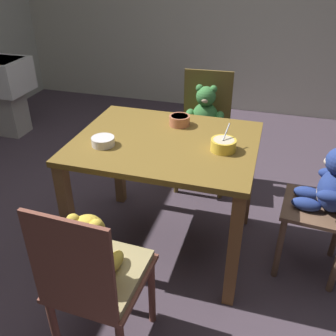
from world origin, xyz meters
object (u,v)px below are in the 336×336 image
object	(u,v)px
porridge_bowl_white_near_left	(103,141)
teddy_chair_far_center	(205,120)
porridge_bowl_yellow_near_right	(223,145)
teddy_chair_near_front	(94,268)
porridge_bowl_terracotta_far_center	(180,120)
sink_basin	(3,86)
dining_table	(166,160)
teddy_chair_near_right	(331,192)

from	to	relation	value
porridge_bowl_white_near_left	teddy_chair_far_center	bearing A→B (deg)	68.88
porridge_bowl_yellow_near_right	teddy_chair_near_front	bearing A→B (deg)	-116.71
porridge_bowl_white_near_left	porridge_bowl_terracotta_far_center	distance (m)	0.51
porridge_bowl_terracotta_far_center	sink_basin	xyz separation A→B (m)	(-2.07, 0.97, -0.28)
teddy_chair_far_center	porridge_bowl_terracotta_far_center	bearing A→B (deg)	-8.01
dining_table	teddy_chair_near_right	xyz separation A→B (m)	(0.93, 0.03, -0.08)
teddy_chair_near_front	porridge_bowl_yellow_near_right	size ratio (longest dim) A/B	6.24
dining_table	porridge_bowl_terracotta_far_center	xyz separation A→B (m)	(0.02, 0.22, 0.16)
teddy_chair_far_center	porridge_bowl_white_near_left	bearing A→B (deg)	-24.85
teddy_chair_near_front	porridge_bowl_terracotta_far_center	distance (m)	1.08
teddy_chair_far_center	porridge_bowl_terracotta_far_center	size ratio (longest dim) A/B	7.10
dining_table	teddy_chair_far_center	distance (m)	0.84
porridge_bowl_terracotta_far_center	sink_basin	world-z (taller)	porridge_bowl_terracotta_far_center
teddy_chair_far_center	porridge_bowl_terracotta_far_center	world-z (taller)	teddy_chair_far_center
porridge_bowl_yellow_near_right	teddy_chair_far_center	bearing A→B (deg)	107.15
teddy_chair_far_center	porridge_bowl_yellow_near_right	bearing A→B (deg)	13.42
teddy_chair_near_right	porridge_bowl_terracotta_far_center	world-z (taller)	teddy_chair_near_right
teddy_chair_near_front	porridge_bowl_white_near_left	world-z (taller)	teddy_chair_near_front
teddy_chair_near_right	sink_basin	world-z (taller)	teddy_chair_near_right
dining_table	porridge_bowl_terracotta_far_center	distance (m)	0.28
porridge_bowl_yellow_near_right	porridge_bowl_terracotta_far_center	size ratio (longest dim) A/B	1.16
porridge_bowl_yellow_near_right	porridge_bowl_terracotta_far_center	distance (m)	0.40
teddy_chair_near_front	teddy_chair_far_center	bearing A→B (deg)	-2.08
sink_basin	porridge_bowl_white_near_left	bearing A→B (deg)	-37.84
porridge_bowl_yellow_near_right	sink_basin	size ratio (longest dim) A/B	0.19
teddy_chair_far_center	sink_basin	xyz separation A→B (m)	(-2.12, 0.36, -0.04)
porridge_bowl_yellow_near_right	sink_basin	xyz separation A→B (m)	(-2.38, 1.22, -0.28)
teddy_chair_far_center	teddy_chair_near_front	distance (m)	1.66
teddy_chair_near_right	sink_basin	size ratio (longest dim) A/B	1.12
teddy_chair_far_center	porridge_bowl_yellow_near_right	world-z (taller)	teddy_chair_far_center
teddy_chair_near_right	porridge_bowl_white_near_left	bearing A→B (deg)	14.09
dining_table	porridge_bowl_terracotta_far_center	size ratio (longest dim) A/B	8.15
sink_basin	teddy_chair_near_front	bearing A→B (deg)	-45.49
porridge_bowl_white_near_left	sink_basin	bearing A→B (deg)	142.16
porridge_bowl_white_near_left	porridge_bowl_terracotta_far_center	size ratio (longest dim) A/B	1.01
porridge_bowl_yellow_near_right	porridge_bowl_terracotta_far_center	world-z (taller)	porridge_bowl_yellow_near_right
porridge_bowl_white_near_left	porridge_bowl_yellow_near_right	size ratio (longest dim) A/B	0.87
teddy_chair_near_right	porridge_bowl_terracotta_far_center	bearing A→B (deg)	-6.53
porridge_bowl_white_near_left	porridge_bowl_yellow_near_right	xyz separation A→B (m)	(0.65, 0.13, 0.01)
dining_table	teddy_chair_near_front	bearing A→B (deg)	-94.63
dining_table	teddy_chair_far_center	world-z (taller)	teddy_chair_far_center
teddy_chair_near_right	teddy_chair_near_front	world-z (taller)	teddy_chair_near_front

